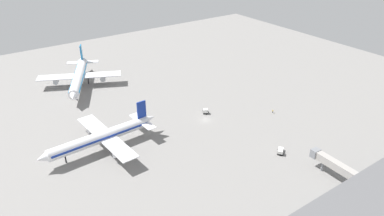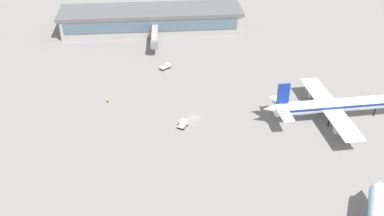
{
  "view_description": "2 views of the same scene",
  "coord_description": "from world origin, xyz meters",
  "px_view_note": "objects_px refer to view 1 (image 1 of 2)",
  "views": [
    {
      "loc": [
        -85.24,
        -111.49,
        79.32
      ],
      "look_at": [
        -0.64,
        9.09,
        2.22
      ],
      "focal_mm": 34.14,
      "sensor_mm": 36.0,
      "label": 1
    },
    {
      "loc": [
        11.44,
        126.28,
        83.46
      ],
      "look_at": [
        0.98,
        4.52,
        6.89
      ],
      "focal_mm": 42.62,
      "sensor_mm": 36.0,
      "label": 2
    }
  ],
  "objects_px": {
    "pushback_tractor": "(281,151)",
    "ground_crew_worker": "(273,111)",
    "airplane_at_gate": "(102,137)",
    "airplane_taxiing": "(79,76)",
    "baggage_tug": "(206,111)"
  },
  "relations": [
    {
      "from": "pushback_tractor",
      "to": "ground_crew_worker",
      "type": "distance_m",
      "value": 32.27
    },
    {
      "from": "airplane_at_gate",
      "to": "ground_crew_worker",
      "type": "distance_m",
      "value": 76.91
    },
    {
      "from": "airplane_taxiing",
      "to": "ground_crew_worker",
      "type": "relative_size",
      "value": 29.99
    },
    {
      "from": "airplane_taxiing",
      "to": "pushback_tractor",
      "type": "xyz_separation_m",
      "value": [
        40.45,
        -103.27,
        -4.97
      ]
    },
    {
      "from": "airplane_taxiing",
      "to": "airplane_at_gate",
      "type": "bearing_deg",
      "value": 13.68
    },
    {
      "from": "pushback_tractor",
      "to": "ground_crew_worker",
      "type": "relative_size",
      "value": 2.78
    },
    {
      "from": "baggage_tug",
      "to": "ground_crew_worker",
      "type": "relative_size",
      "value": 2.24
    },
    {
      "from": "airplane_at_gate",
      "to": "airplane_taxiing",
      "type": "distance_m",
      "value": 63.29
    },
    {
      "from": "airplane_at_gate",
      "to": "ground_crew_worker",
      "type": "height_order",
      "value": "airplane_at_gate"
    },
    {
      "from": "pushback_tractor",
      "to": "ground_crew_worker",
      "type": "bearing_deg",
      "value": -168.54
    },
    {
      "from": "airplane_at_gate",
      "to": "airplane_taxiing",
      "type": "bearing_deg",
      "value": -105.39
    },
    {
      "from": "pushback_tractor",
      "to": "ground_crew_worker",
      "type": "xyz_separation_m",
      "value": [
        21.18,
        24.34,
        -0.12
      ]
    },
    {
      "from": "airplane_at_gate",
      "to": "airplane_taxiing",
      "type": "xyz_separation_m",
      "value": [
        13.23,
        61.89,
        0.54
      ]
    },
    {
      "from": "airplane_at_gate",
      "to": "baggage_tug",
      "type": "xyz_separation_m",
      "value": [
        49.58,
        0.42,
        -4.24
      ]
    },
    {
      "from": "airplane_at_gate",
      "to": "ground_crew_worker",
      "type": "bearing_deg",
      "value": 163.85
    }
  ]
}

